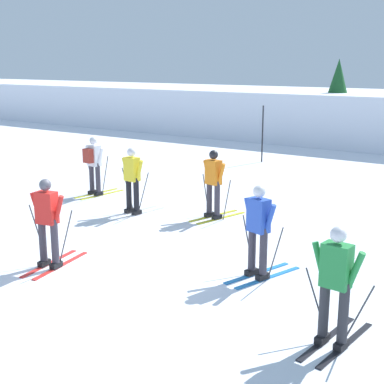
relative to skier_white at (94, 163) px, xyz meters
The scene contains 9 objects.
ground_plane 6.21m from the skier_white, 43.31° to the right, with size 120.00×120.00×0.00m, color silver.
skier_white is the anchor object (origin of this frame).
skier_orange 4.14m from the skier_white, ahead, with size 0.98×1.64×1.71m.
skier_yellow 2.42m from the skier_white, 22.04° to the right, with size 1.00×1.63×1.71m.
skier_green 9.94m from the skier_white, 26.88° to the right, with size 1.00×1.63×1.71m.
skier_blue 7.46m from the skier_white, 22.87° to the right, with size 0.97×1.64×1.71m.
skier_red 5.78m from the skier_white, 53.84° to the right, with size 0.99×1.64×1.71m.
trail_marker_pole 7.81m from the skier_white, 79.41° to the left, with size 0.05×0.05×2.17m, color black.
conifer_far_left 14.59m from the skier_white, 82.67° to the left, with size 1.82×1.82×3.95m.
Camera 1 is at (6.71, -6.99, 3.78)m, focal length 51.47 mm.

